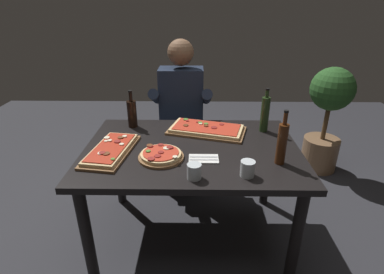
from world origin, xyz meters
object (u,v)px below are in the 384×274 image
(diner_chair, at_px, (182,130))
(seated_diner, at_px, (181,109))
(oil_bottle_amber, at_px, (282,143))
(tumbler_near_camera, at_px, (247,169))
(pizza_rectangular_left, at_px, (111,150))
(pizza_round_far, at_px, (161,155))
(tumbler_far_side, at_px, (194,171))
(dining_table, at_px, (192,160))
(pizza_rectangular_front, at_px, (206,129))
(vinegar_bottle_green, at_px, (132,113))
(wine_bottle_dark, at_px, (265,114))
(potted_plant_corner, at_px, (327,115))

(diner_chair, distance_m, seated_diner, 0.28)
(oil_bottle_amber, relative_size, tumbler_near_camera, 3.68)
(pizza_rectangular_left, xyz_separation_m, seated_diner, (0.41, 0.82, -0.02))
(pizza_round_far, xyz_separation_m, tumbler_near_camera, (0.50, -0.19, 0.02))
(pizza_round_far, xyz_separation_m, seated_diner, (0.08, 0.89, -0.02))
(pizza_round_far, height_order, tumbler_far_side, tumbler_far_side)
(oil_bottle_amber, relative_size, tumbler_far_side, 3.89)
(oil_bottle_amber, xyz_separation_m, diner_chair, (-0.63, 1.05, -0.39))
(oil_bottle_amber, xyz_separation_m, tumbler_near_camera, (-0.21, -0.14, -0.09))
(oil_bottle_amber, distance_m, seated_diner, 1.13)
(dining_table, distance_m, pizza_rectangular_front, 0.29)
(pizza_round_far, relative_size, tumbler_far_side, 3.26)
(dining_table, xyz_separation_m, oil_bottle_amber, (0.52, -0.20, 0.23))
(pizza_round_far, relative_size, vinegar_bottle_green, 0.98)
(pizza_rectangular_front, relative_size, tumbler_far_side, 7.06)
(wine_bottle_dark, relative_size, seated_diner, 0.24)
(pizza_rectangular_front, distance_m, tumbler_near_camera, 0.63)
(dining_table, xyz_separation_m, pizza_rectangular_front, (0.10, 0.25, 0.12))
(vinegar_bottle_green, relative_size, diner_chair, 0.33)
(dining_table, relative_size, pizza_round_far, 5.04)
(pizza_rectangular_front, xyz_separation_m, oil_bottle_amber, (0.42, -0.45, 0.11))
(oil_bottle_amber, distance_m, diner_chair, 1.29)
(tumbler_near_camera, bearing_deg, seated_diner, 110.98)
(pizza_rectangular_left, bearing_deg, vinegar_bottle_green, 82.39)
(diner_chair, bearing_deg, pizza_rectangular_left, -113.33)
(tumbler_near_camera, distance_m, tumbler_far_side, 0.29)
(pizza_rectangular_front, relative_size, pizza_rectangular_left, 1.18)
(dining_table, distance_m, oil_bottle_amber, 0.60)
(pizza_round_far, height_order, potted_plant_corner, potted_plant_corner)
(oil_bottle_amber, bearing_deg, pizza_round_far, 176.13)
(pizza_rectangular_left, xyz_separation_m, pizza_round_far, (0.32, -0.07, 0.00))
(diner_chair, xyz_separation_m, potted_plant_corner, (1.41, 0.15, 0.11))
(pizza_round_far, distance_m, diner_chair, 1.05)
(pizza_rectangular_front, xyz_separation_m, pizza_round_far, (-0.29, -0.40, 0.00))
(pizza_rectangular_left, distance_m, tumbler_far_side, 0.60)
(dining_table, height_order, diner_chair, diner_chair)
(pizza_rectangular_left, distance_m, potted_plant_corner, 2.12)
(seated_diner, relative_size, potted_plant_corner, 1.26)
(pizza_rectangular_left, xyz_separation_m, tumbler_far_side, (0.53, -0.29, 0.02))
(diner_chair, bearing_deg, pizza_round_far, -94.66)
(seated_diner, distance_m, potted_plant_corner, 1.45)
(dining_table, relative_size, pizza_rectangular_front, 2.33)
(pizza_rectangular_front, distance_m, diner_chair, 0.70)
(pizza_rectangular_front, bearing_deg, diner_chair, 108.93)
(diner_chair, height_order, seated_diner, seated_diner)
(tumbler_near_camera, bearing_deg, tumbler_far_side, -174.37)
(dining_table, xyz_separation_m, seated_diner, (-0.10, 0.74, 0.10))
(diner_chair, bearing_deg, wine_bottle_dark, -42.96)
(pizza_rectangular_left, height_order, wine_bottle_dark, wine_bottle_dark)
(wine_bottle_dark, distance_m, oil_bottle_amber, 0.47)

